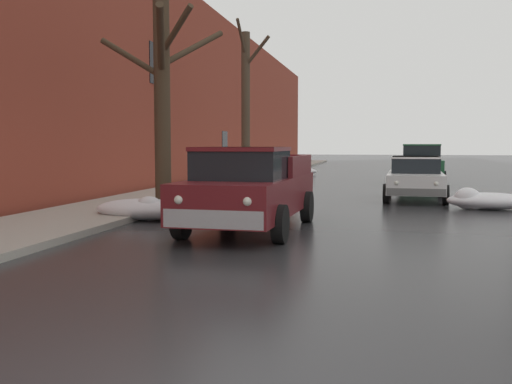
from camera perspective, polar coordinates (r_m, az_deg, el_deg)
The scene contains 10 objects.
left_sidewalk_slab at distance 22.47m, azimuth -6.27°, elevation 0.23°, with size 2.93×80.00×0.14m, color #A8A399.
brick_townhouse_facade at distance 23.25m, azimuth -11.06°, elevation 11.14°, with size 0.63×80.00×8.91m.
snow_bank_near_corner_left at distance 14.18m, azimuth -10.87°, elevation -1.67°, with size 2.43×1.24×0.58m.
snow_bank_along_right_kerb at distance 34.34m, azimuth 3.88°, elevation 2.07°, with size 2.53×1.49×0.59m.
snow_bank_far_right_pile at distance 17.41m, azimuth 21.59°, elevation -0.79°, with size 2.32×1.12×0.61m.
bare_tree_second_along_sidewalk at distance 15.63m, azimuth -9.16°, elevation 11.93°, with size 2.77×4.14×7.39m.
bare_tree_mid_block at distance 24.70m, azimuth -1.00°, elevation 8.46°, with size 1.77×3.02×6.82m.
pickup_truck_maroon_approaching_near_lane at distance 12.15m, azimuth -0.69°, elevation 0.31°, with size 2.28×5.19×1.76m.
sedan_white_parked_kerbside_close at distance 19.57m, azimuth 15.38°, elevation 1.43°, with size 2.06×4.22×1.42m.
suv_green_parked_kerbside_mid at distance 27.46m, azimuth 15.87°, elevation 2.81°, with size 2.16×4.77×1.82m.
Camera 1 is at (1.17, -3.23, 1.81)m, focal length 40.72 mm.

